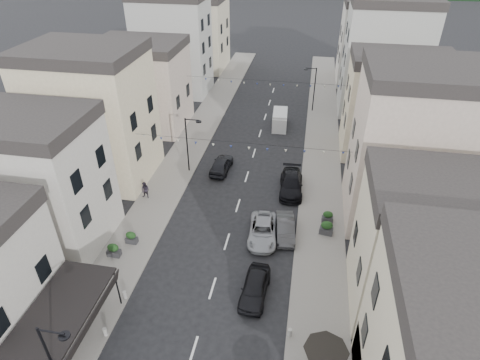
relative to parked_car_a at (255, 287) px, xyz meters
The scene contains 23 objects.
sidewalk_left 23.55m from the parked_car_a, 116.63° to the left, with size 4.00×76.00×0.12m, color slate.
sidewalk_right 21.52m from the parked_car_a, 78.06° to the left, with size 4.00×76.00×0.12m, color slate.
boutique_awning 12.13m from the parked_car_a, 149.94° to the right, with size 3.77×7.50×3.28m.
buildings_row_left 32.48m from the parked_car_a, 123.23° to the left, with size 10.20×54.16×14.00m.
buildings_row_right 28.62m from the parked_car_a, 65.93° to the left, with size 10.20×54.16×14.50m.
streetlamp_left_near 12.95m from the parked_car_a, 134.72° to the right, with size 1.70×0.56×6.00m.
streetlamp_left_far 17.71m from the parked_car_a, 120.54° to the left, with size 1.70×0.56×6.00m.
streetlamp_right_far 33.29m from the parked_car_a, 85.21° to the left, with size 1.70×0.56×6.00m.
bollards 6.26m from the parked_car_a, 119.20° to the right, with size 11.66×10.26×0.60m.
bunting_near 12.46m from the parked_car_a, 105.45° to the left, with size 19.00×0.28×0.62m.
bunting_far 27.65m from the parked_car_a, 96.44° to the left, with size 19.00×0.28×0.62m.
parked_car_a is the anchor object (origin of this frame).
parked_car_b 6.95m from the parked_car_a, 77.12° to the left, with size 1.45×4.15×1.37m, color #363639.
parked_car_c 6.09m from the parked_car_a, 92.36° to the left, with size 2.27×4.92×1.37m, color #95979D.
parked_car_d 13.45m from the parked_car_a, 83.38° to the left, with size 2.16×5.30×1.54m, color black.
parked_car_e 16.78m from the parked_car_a, 110.40° to the left, with size 1.76×4.36×1.49m, color black.
delivery_van 27.39m from the parked_car_a, 91.88° to the left, with size 2.01×4.53×2.13m.
pedestrian_a 11.22m from the parked_car_a, behind, with size 0.70×0.46×1.92m, color black.
pedestrian_b 15.15m from the parked_car_a, 140.72° to the left, with size 0.81×0.63×1.67m, color #26202B.
planter_la 11.45m from the parked_car_a, behind, with size 1.03×0.57×1.15m.
planter_lb 11.12m from the parked_car_a, 161.87° to the left, with size 0.97×0.55×1.07m.
planter_rb 8.85m from the parked_car_a, 56.42° to the left, with size 1.19×0.78×1.23m.
planter_rc 10.29m from the parked_car_a, 60.93° to the left, with size 0.97×0.56×1.07m.
Camera 1 is at (5.43, -8.05, 22.12)m, focal length 30.00 mm.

